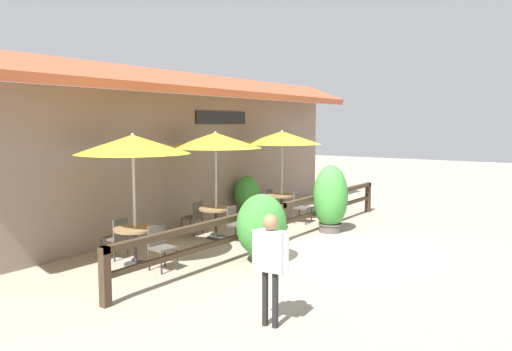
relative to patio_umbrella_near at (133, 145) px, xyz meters
The scene contains 19 objects.
ground_plane 4.77m from the patio_umbrella_near, 36.84° to the right, with size 60.00×60.00×0.00m, color #9E937F.
building_facade 3.69m from the patio_umbrella_near, 26.45° to the left, with size 14.28×1.49×4.23m.
patio_railing 3.98m from the patio_umbrella_near, 23.28° to the right, with size 10.40×0.14×0.95m.
patio_umbrella_near is the anchor object (origin of this frame).
dining_table_near 1.82m from the patio_umbrella_near, ahead, with size 0.85×0.85×0.75m.
chair_near_streetside 2.05m from the patio_umbrella_near, 85.42° to the right, with size 0.46×0.46×0.86m.
chair_near_wallside 2.05m from the patio_umbrella_near, 83.61° to the left, with size 0.45×0.45×0.86m.
patio_umbrella_middle 2.77m from the patio_umbrella_near, ahead, with size 2.26×2.26×2.65m.
dining_table_middle 3.32m from the patio_umbrella_near, ahead, with size 0.85×0.85×0.75m.
chair_middle_streetside 3.35m from the patio_umbrella_near, 10.10° to the right, with size 0.47×0.47×0.86m.
chair_middle_wallside 3.44m from the patio_umbrella_near, 18.10° to the left, with size 0.47×0.47×0.86m.
patio_umbrella_far 5.68m from the patio_umbrella_near, ahead, with size 2.26×2.26×2.65m.
dining_table_far 5.96m from the patio_umbrella_near, ahead, with size 0.85×0.85×0.75m.
chair_far_streetside 6.00m from the patio_umbrella_near, ahead, with size 0.45×0.45×0.86m.
chair_far_wallside 6.11m from the patio_umbrella_near, ahead, with size 0.51×0.51×0.86m.
potted_plant_broad_leaf 3.04m from the patio_umbrella_near, 50.40° to the right, with size 1.10×0.99×1.41m.
potted_plant_tall_tropical 5.55m from the patio_umbrella_near, 19.73° to the right, with size 0.98×0.88×1.77m.
potted_plant_corner_fern 5.63m from the patio_umbrella_near, 11.66° to the left, with size 0.82×0.73×1.29m.
pedestrian 4.28m from the patio_umbrella_near, 104.18° to the right, with size 0.24×0.56×1.59m.
Camera 1 is at (-9.89, -5.19, 2.83)m, focal length 35.00 mm.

